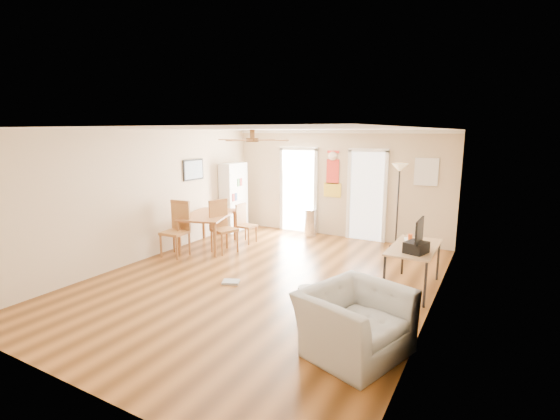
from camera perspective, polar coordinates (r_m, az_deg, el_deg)
The scene contains 28 objects.
floor at distance 7.15m, azimuth -2.37°, elevation -9.90°, with size 7.00×7.00×0.00m, color brown.
ceiling at distance 6.67m, azimuth -2.55°, elevation 11.43°, with size 5.50×7.00×0.00m, color silver, non-canonical shape.
wall_back at distance 9.91m, azimuth 8.18°, elevation 3.67°, with size 5.50×0.04×2.60m, color beige, non-canonical shape.
wall_front at distance 4.31m, azimuth -27.75°, elevation -7.21°, with size 5.50×0.04×2.60m, color beige, non-canonical shape.
wall_left at distance 8.54m, azimuth -18.42°, elevation 2.03°, with size 0.04×7.00×2.60m, color beige, non-canonical shape.
wall_right at distance 5.87m, azimuth 21.11°, elevation -2.04°, with size 0.04×7.00×2.60m, color beige, non-canonical shape.
crown_molding at distance 6.67m, azimuth -2.55°, elevation 11.08°, with size 5.50×7.00×0.08m, color white, non-canonical shape.
kitchen_doorway at distance 10.35m, azimuth 2.67°, elevation 2.68°, with size 0.90×0.10×2.10m, color white, non-canonical shape.
bathroom_doorway at distance 9.69m, azimuth 12.25°, elevation 1.87°, with size 0.80×0.10×2.10m, color white, non-canonical shape.
wall_decal at distance 9.91m, azimuth 7.50°, elevation 5.14°, with size 0.46×0.03×1.10m, color red.
ac_grille at distance 9.31m, azimuth 20.09°, elevation 5.12°, with size 0.50×0.04×0.60m, color white.
framed_poster at distance 9.47m, azimuth -12.22°, elevation 5.62°, with size 0.04×0.66×0.48m, color black.
ceiling_fan at distance 6.42m, azimuth -3.96°, elevation 9.91°, with size 1.24×1.24×0.20m, color #593819, non-canonical shape.
bookshelf at distance 10.48m, azimuth -6.63°, elevation 1.82°, with size 0.35×0.80×1.77m, color white, non-canonical shape.
dining_table at distance 9.15m, azimuth -10.08°, elevation -2.88°, with size 0.91×1.51×0.76m, color #915F2F, non-canonical shape.
dining_chair_right_a at distance 9.37m, azimuth -4.74°, elevation -1.96°, with size 0.37×0.37×0.90m, color olive, non-canonical shape.
dining_chair_right_b at distance 8.66m, azimuth -7.94°, elevation -2.40°, with size 0.46×0.46×1.11m, color olive, non-canonical shape.
dining_chair_near at distance 8.58m, azimuth -14.76°, elevation -2.71°, with size 0.47×0.47×1.14m, color #A26634, non-canonical shape.
trash_can at distance 10.02m, azimuth 4.37°, elevation -1.78°, with size 0.31×0.31×0.67m, color silver.
torchiere_lamp at distance 9.20m, azimuth 16.38°, elevation 0.51°, with size 0.36×0.36×1.88m, color black, non-canonical shape.
computer_desk at distance 6.98m, azimuth 18.36°, elevation -7.80°, with size 0.68×1.37×0.73m, color tan, non-canonical shape.
imac at distance 6.51m, azimuth 19.18°, elevation -3.45°, with size 0.08×0.56×0.52m, color black, non-canonical shape.
keyboard at distance 7.19m, azimuth 17.77°, elevation -4.12°, with size 0.12×0.36×0.01m, color white.
printer at distance 6.49m, azimuth 18.80°, elevation -5.06°, with size 0.29×0.33×0.17m, color black.
orange_bottle at distance 6.79m, azimuth 18.01°, elevation -4.14°, with size 0.07×0.07×0.21m, color #F35615.
wastebasket_a at distance 6.08m, azimuth 3.81°, elevation -12.24°, with size 0.27×0.27×0.31m, color white.
floor_cloth at distance 7.05m, azimuth -6.99°, elevation -10.12°, with size 0.28×0.22×0.04m, color gray.
armchair at distance 4.92m, azimuth 10.55°, elevation -15.38°, with size 1.17×1.02×0.76m, color #ADADA7.
Camera 1 is at (3.49, -5.69, 2.56)m, focal length 25.71 mm.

